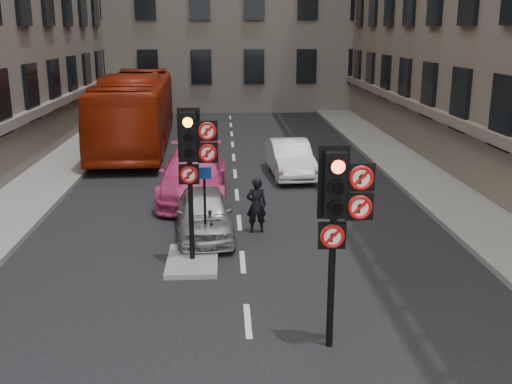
{
  "coord_description": "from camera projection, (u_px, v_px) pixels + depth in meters",
  "views": [
    {
      "loc": [
        -0.4,
        -8.41,
        5.43
      ],
      "look_at": [
        0.15,
        1.87,
        2.6
      ],
      "focal_mm": 42.0,
      "sensor_mm": 36.0,
      "label": 1
    }
  ],
  "objects": [
    {
      "name": "signal_far",
      "position": [
        193.0,
        152.0,
        13.59
      ],
      "size": [
        0.91,
        0.4,
        3.58
      ],
      "color": "black",
      "rests_on": "centre_island"
    },
    {
      "name": "motorcycle",
      "position": [
        211.0,
        231.0,
        15.17
      ],
      "size": [
        0.52,
        1.54,
        0.91
      ],
      "primitive_type": "imported",
      "rotation": [
        0.0,
        0.0,
        0.06
      ],
      "color": "black",
      "rests_on": "ground"
    },
    {
      "name": "pavement_left",
      "position": [
        28.0,
        188.0,
        20.71
      ],
      "size": [
        3.0,
        50.0,
        0.16
      ],
      "primitive_type": "cube",
      "color": "gray",
      "rests_on": "ground"
    },
    {
      "name": "car_pink",
      "position": [
        193.0,
        175.0,
        19.62
      ],
      "size": [
        2.16,
        5.22,
        1.51
      ],
      "primitive_type": "imported",
      "rotation": [
        0.0,
        0.0,
        -0.01
      ],
      "color": "#D13D7D",
      "rests_on": "ground"
    },
    {
      "name": "centre_island",
      "position": [
        192.0,
        261.0,
        14.29
      ],
      "size": [
        1.2,
        2.0,
        0.12
      ],
      "primitive_type": "cube",
      "color": "gray",
      "rests_on": "ground"
    },
    {
      "name": "ground",
      "position": [
        253.0,
        380.0,
        9.56
      ],
      "size": [
        120.0,
        120.0,
        0.0
      ],
      "primitive_type": "plane",
      "color": "black",
      "rests_on": "ground"
    },
    {
      "name": "motorcyclist",
      "position": [
        256.0,
        205.0,
        16.28
      ],
      "size": [
        0.59,
        0.42,
        1.53
      ],
      "primitive_type": "imported",
      "rotation": [
        0.0,
        0.0,
        3.24
      ],
      "color": "black",
      "rests_on": "ground"
    },
    {
      "name": "car_silver",
      "position": [
        204.0,
        213.0,
        16.08
      ],
      "size": [
        1.76,
        3.78,
        1.25
      ],
      "primitive_type": "imported",
      "rotation": [
        0.0,
        0.0,
        0.08
      ],
      "color": "#97999E",
      "rests_on": "ground"
    },
    {
      "name": "pavement_right",
      "position": [
        437.0,
        182.0,
        21.46
      ],
      "size": [
        3.0,
        50.0,
        0.16
      ],
      "primitive_type": "cube",
      "color": "gray",
      "rests_on": "ground"
    },
    {
      "name": "info_sign",
      "position": [
        205.0,
        196.0,
        14.64
      ],
      "size": [
        0.36,
        0.11,
        2.06
      ],
      "rotation": [
        0.0,
        0.0,
        0.06
      ],
      "color": "black",
      "rests_on": "centre_island"
    },
    {
      "name": "car_white",
      "position": [
        290.0,
        158.0,
        22.61
      ],
      "size": [
        1.64,
        4.14,
        1.34
      ],
      "primitive_type": "imported",
      "rotation": [
        0.0,
        0.0,
        0.06
      ],
      "color": "silver",
      "rests_on": "ground"
    },
    {
      "name": "signal_near",
      "position": [
        339.0,
        206.0,
        9.9
      ],
      "size": [
        0.91,
        0.4,
        3.58
      ],
      "color": "black",
      "rests_on": "ground"
    },
    {
      "name": "bus_red",
      "position": [
        135.0,
        111.0,
        27.72
      ],
      "size": [
        3.33,
        12.33,
        3.41
      ],
      "primitive_type": "imported",
      "rotation": [
        0.0,
        0.0,
        0.04
      ],
      "color": "#98230B",
      "rests_on": "ground"
    }
  ]
}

